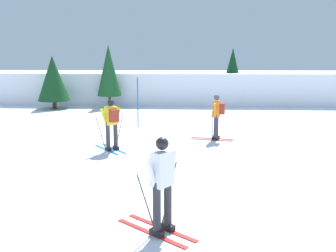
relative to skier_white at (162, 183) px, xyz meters
name	(u,v)px	position (x,y,z in m)	size (l,w,h in m)	color
ground_plane	(200,195)	(0.72, 1.83, -0.92)	(120.00, 120.00, 0.00)	white
far_snow_ridge	(191,86)	(0.72, 21.49, 0.13)	(80.00, 8.14, 2.09)	white
skier_white	(162,183)	(0.00, 0.00, 0.00)	(1.49, 1.28, 1.71)	red
skier_yellow	(112,122)	(-2.04, 5.77, 0.04)	(1.29, 1.48, 1.71)	#237AC6
skier_orange	(217,115)	(1.55, 7.62, 0.04)	(1.64, 0.99, 1.71)	red
trail_marker_pole	(138,102)	(-1.74, 10.04, 0.20)	(0.05, 0.05, 2.23)	#1E56AD
conifer_far_left	(53,78)	(-7.72, 16.03, 0.95)	(1.93, 1.93, 3.24)	#513823
conifer_far_right	(109,71)	(-4.41, 16.67, 1.41)	(1.51, 1.51, 3.90)	#513823
conifer_far_centre	(232,72)	(3.53, 19.33, 1.28)	(1.58, 1.58, 3.78)	#513823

